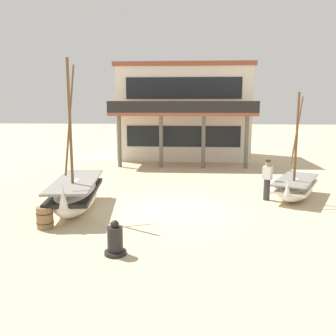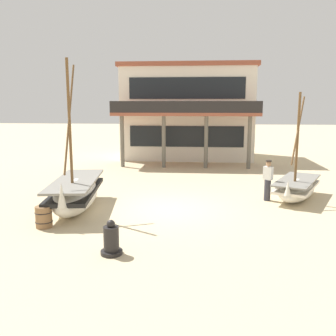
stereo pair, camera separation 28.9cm
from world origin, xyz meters
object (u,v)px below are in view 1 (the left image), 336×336
at_px(capstan_winch, 115,241).
at_px(harbor_building_main, 184,112).
at_px(wooden_barrel, 45,218).
at_px(fishing_boat_near_left, 76,193).
at_px(fishing_boat_centre_large, 295,187).
at_px(fisherman_by_hull, 267,180).

xyz_separation_m(capstan_winch, harbor_building_main, (1.34, 18.43, 3.00)).
relative_size(capstan_winch, wooden_barrel, 1.35).
relative_size(fishing_boat_near_left, wooden_barrel, 7.82).
height_order(fishing_boat_near_left, harbor_building_main, harbor_building_main).
bearing_deg(wooden_barrel, fishing_boat_centre_large, 25.94).
distance_m(fishing_boat_near_left, harbor_building_main, 15.17).
bearing_deg(capstan_winch, fishing_boat_near_left, 120.26).
distance_m(fishing_boat_centre_large, capstan_winch, 8.93).
xyz_separation_m(fishing_boat_near_left, fishing_boat_centre_large, (8.64, 2.33, -0.16)).
distance_m(fishing_boat_near_left, fishing_boat_centre_large, 8.95).
bearing_deg(harbor_building_main, fishing_boat_centre_large, -67.66).
relative_size(fishing_boat_near_left, capstan_winch, 5.81).
distance_m(capstan_winch, harbor_building_main, 18.72).
relative_size(fisherman_by_hull, harbor_building_main, 0.18).
bearing_deg(wooden_barrel, harbor_building_main, 76.31).
distance_m(fishing_boat_near_left, wooden_barrel, 2.11).
relative_size(fishing_boat_centre_large, capstan_winch, 4.66).
distance_m(fisherman_by_hull, capstan_winch, 7.84).
relative_size(fishing_boat_centre_large, wooden_barrel, 6.28).
height_order(fisherman_by_hull, wooden_barrel, fisherman_by_hull).
bearing_deg(capstan_winch, fishing_boat_centre_large, 44.82).
xyz_separation_m(fishing_boat_centre_large, capstan_winch, (-6.33, -6.29, -0.11)).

